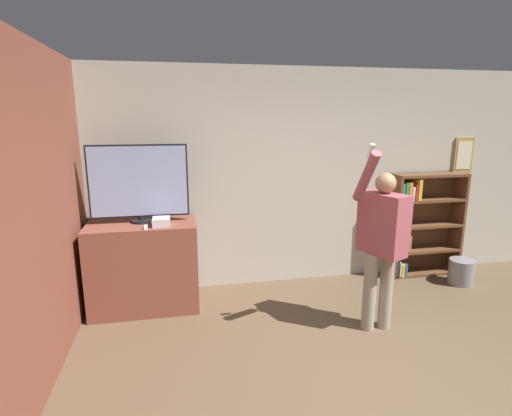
{
  "coord_description": "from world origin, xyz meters",
  "views": [
    {
      "loc": [
        -1.54,
        -2.16,
        2.11
      ],
      "look_at": [
        -0.77,
        1.65,
        1.22
      ],
      "focal_mm": 28.0,
      "sensor_mm": 36.0,
      "label": 1
    }
  ],
  "objects_px": {
    "game_console": "(161,222)",
    "waste_bin": "(461,272)",
    "person": "(382,237)",
    "television": "(139,183)",
    "bookshelf": "(419,224)"
  },
  "relations": [
    {
      "from": "game_console",
      "to": "waste_bin",
      "type": "height_order",
      "value": "game_console"
    },
    {
      "from": "game_console",
      "to": "person",
      "type": "xyz_separation_m",
      "value": [
        2.11,
        -0.81,
        -0.05
      ]
    },
    {
      "from": "person",
      "to": "waste_bin",
      "type": "bearing_deg",
      "value": 93.35
    },
    {
      "from": "bookshelf",
      "to": "waste_bin",
      "type": "xyz_separation_m",
      "value": [
        0.38,
        -0.43,
        -0.54
      ]
    },
    {
      "from": "person",
      "to": "television",
      "type": "bearing_deg",
      "value": -136.59
    },
    {
      "from": "person",
      "to": "waste_bin",
      "type": "xyz_separation_m",
      "value": [
        1.62,
        0.81,
        -0.81
      ]
    },
    {
      "from": "person",
      "to": "game_console",
      "type": "bearing_deg",
      "value": -134.34
    },
    {
      "from": "game_console",
      "to": "person",
      "type": "bearing_deg",
      "value": -21.07
    },
    {
      "from": "television",
      "to": "game_console",
      "type": "height_order",
      "value": "television"
    },
    {
      "from": "television",
      "to": "game_console",
      "type": "distance_m",
      "value": 0.49
    },
    {
      "from": "game_console",
      "to": "waste_bin",
      "type": "xyz_separation_m",
      "value": [
        3.72,
        -0.0,
        -0.86
      ]
    },
    {
      "from": "person",
      "to": "bookshelf",
      "type": "bearing_deg",
      "value": 111.77
    },
    {
      "from": "television",
      "to": "game_console",
      "type": "bearing_deg",
      "value": -41.05
    },
    {
      "from": "person",
      "to": "waste_bin",
      "type": "distance_m",
      "value": 1.98
    },
    {
      "from": "television",
      "to": "person",
      "type": "distance_m",
      "value": 2.57
    }
  ]
}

